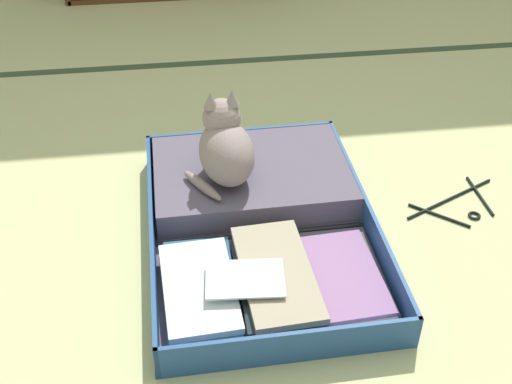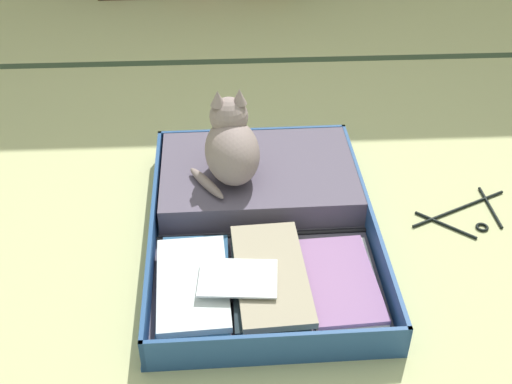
{
  "view_description": "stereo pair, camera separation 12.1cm",
  "coord_description": "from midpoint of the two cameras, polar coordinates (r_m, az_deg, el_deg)",
  "views": [
    {
      "loc": [
        -0.22,
        -1.41,
        1.36
      ],
      "look_at": [
        -0.02,
        0.08,
        0.21
      ],
      "focal_mm": 45.97,
      "sensor_mm": 36.0,
      "label": 1
    },
    {
      "loc": [
        -0.1,
        -1.42,
        1.36
      ],
      "look_at": [
        -0.02,
        0.08,
        0.21
      ],
      "focal_mm": 45.97,
      "sensor_mm": 36.0,
      "label": 2
    }
  ],
  "objects": [
    {
      "name": "ground_plane",
      "position": [
        1.97,
        2.53,
        -6.39
      ],
      "size": [
        10.0,
        10.0,
        0.0
      ],
      "primitive_type": "plane",
      "color": "#C1C386"
    },
    {
      "name": "tatami_border",
      "position": [
        3.09,
        0.33,
        11.33
      ],
      "size": [
        4.8,
        0.05,
        0.0
      ],
      "color": "#364831",
      "rests_on": "ground_plane"
    },
    {
      "name": "open_suitcase",
      "position": [
        2.07,
        1.82,
        -1.94
      ],
      "size": [
        0.69,
        0.98,
        0.11
      ],
      "color": "navy",
      "rests_on": "ground_plane"
    },
    {
      "name": "black_cat",
      "position": [
        2.08,
        -0.52,
        4.01
      ],
      "size": [
        0.25,
        0.28,
        0.29
      ],
      "color": "gray",
      "rests_on": "open_suitcase"
    },
    {
      "name": "clothes_hanger",
      "position": [
        2.26,
        19.33,
        -1.92
      ],
      "size": [
        0.35,
        0.26,
        0.01
      ],
      "color": "black",
      "rests_on": "ground_plane"
    }
  ]
}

